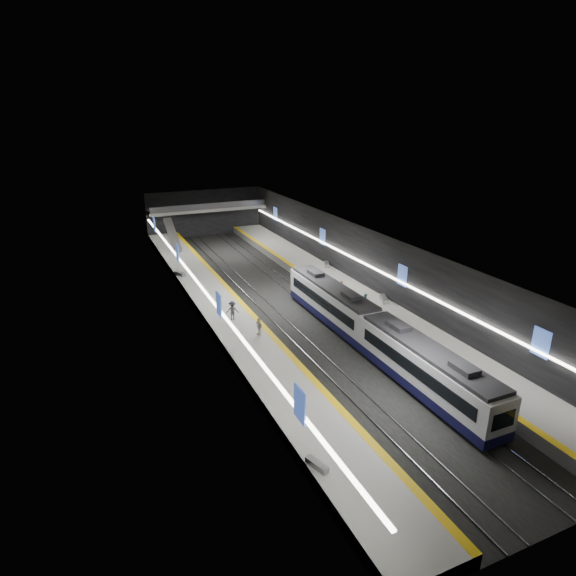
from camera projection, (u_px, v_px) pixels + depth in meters
name	position (u px, v px, depth m)	size (l,w,h in m)	color
ground	(285.00, 303.00, 55.02)	(70.00, 70.00, 0.00)	black
ceiling	(285.00, 235.00, 52.25)	(20.00, 70.00, 0.04)	beige
wall_left	(197.00, 282.00, 49.85)	(0.04, 70.00, 8.00)	black
wall_right	(362.00, 260.00, 57.42)	(0.04, 70.00, 8.00)	black
wall_back	(205.00, 213.00, 83.67)	(20.00, 0.04, 8.00)	black
wall_front	(569.00, 473.00, 23.59)	(20.00, 0.04, 8.00)	black
platform_left	(222.00, 310.00, 52.01)	(5.00, 70.00, 1.00)	slate
tile_surface_left	(221.00, 305.00, 51.83)	(5.00, 70.00, 0.02)	#A9A9A4
tactile_strip_left	(241.00, 302.00, 52.66)	(0.60, 70.00, 0.02)	yellow
platform_right	(342.00, 290.00, 57.69)	(5.00, 70.00, 1.00)	slate
tile_surface_right	(343.00, 286.00, 57.51)	(5.00, 70.00, 0.02)	#A9A9A4
tactile_strip_right	(326.00, 289.00, 56.67)	(0.60, 70.00, 0.02)	yellow
rails	(285.00, 303.00, 55.00)	(6.52, 70.00, 0.12)	gray
train	(372.00, 330.00, 43.28)	(2.69, 30.04, 3.60)	#0E0E34
ad_posters	(282.00, 263.00, 54.32)	(19.94, 53.50, 2.20)	#4568CF
cove_light_left	(199.00, 284.00, 49.99)	(0.25, 68.60, 0.12)	white
cove_light_right	(360.00, 261.00, 57.41)	(0.25, 68.60, 0.12)	white
mezzanine_bridge	(208.00, 209.00, 81.53)	(20.00, 3.00, 1.50)	gray
escalator	(173.00, 235.00, 73.49)	(1.20, 8.00, 0.60)	#99999E
bench_left_near	(317.00, 465.00, 28.22)	(0.44, 1.60, 0.39)	#99999E
bench_left_far	(180.00, 274.00, 61.12)	(0.52, 1.87, 0.46)	#99999E
bench_right_near	(384.00, 299.00, 52.91)	(0.56, 2.02, 0.49)	#99999E
bench_right_far	(327.00, 264.00, 64.84)	(0.53, 1.92, 0.47)	#99999E
passenger_right_a	(342.00, 287.00, 54.86)	(0.58, 0.38, 1.58)	#BB5946
passenger_right_b	(366.00, 301.00, 50.79)	(0.80, 0.63, 1.65)	teal
passenger_left_a	(259.00, 326.00, 44.83)	(0.97, 0.40, 1.65)	beige
passenger_left_b	(232.00, 311.00, 47.98)	(1.27, 0.73, 1.96)	#414048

